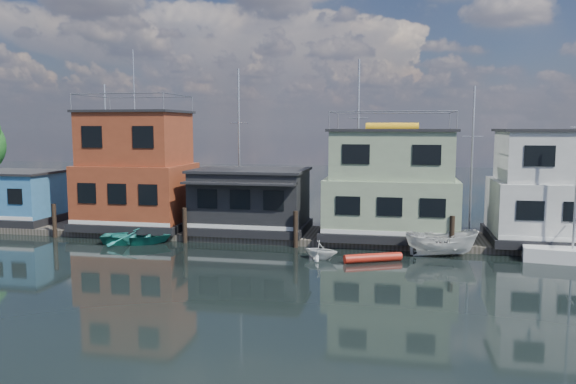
% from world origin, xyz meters
% --- Properties ---
extents(ground, '(160.00, 160.00, 0.00)m').
position_xyz_m(ground, '(0.00, 0.00, 0.00)').
color(ground, black).
rests_on(ground, ground).
extents(dock, '(48.00, 5.00, 0.40)m').
position_xyz_m(dock, '(0.00, 12.00, 0.20)').
color(dock, '#595147').
rests_on(dock, ground).
extents(houseboat_blue, '(6.40, 4.90, 3.66)m').
position_xyz_m(houseboat_blue, '(-18.00, 12.00, 2.21)').
color(houseboat_blue, black).
rests_on(houseboat_blue, dock).
extents(houseboat_red, '(7.40, 5.90, 11.86)m').
position_xyz_m(houseboat_red, '(-8.50, 12.00, 4.10)').
color(houseboat_red, black).
rests_on(houseboat_red, dock).
extents(houseboat_dark, '(7.40, 6.10, 4.06)m').
position_xyz_m(houseboat_dark, '(-0.50, 11.98, 2.42)').
color(houseboat_dark, black).
rests_on(houseboat_dark, dock).
extents(houseboat_green, '(8.40, 5.90, 7.03)m').
position_xyz_m(houseboat_green, '(8.50, 12.00, 3.55)').
color(houseboat_green, black).
rests_on(houseboat_green, dock).
extents(houseboat_white, '(8.40, 5.90, 6.66)m').
position_xyz_m(houseboat_white, '(18.50, 12.00, 3.54)').
color(houseboat_white, black).
rests_on(houseboat_white, dock).
extents(pilings, '(42.28, 0.28, 2.20)m').
position_xyz_m(pilings, '(-0.33, 9.20, 1.10)').
color(pilings, '#2D2116').
rests_on(pilings, ground).
extents(background_masts, '(36.40, 0.16, 12.00)m').
position_xyz_m(background_masts, '(4.76, 18.00, 5.55)').
color(background_masts, silver).
rests_on(background_masts, ground).
extents(dinghy_teal, '(4.84, 3.96, 0.88)m').
position_xyz_m(dinghy_teal, '(-6.84, 8.40, 0.44)').
color(dinghy_teal, teal).
rests_on(dinghy_teal, ground).
extents(red_kayak, '(3.10, 1.75, 0.47)m').
position_xyz_m(red_kayak, '(7.72, 6.43, 0.23)').
color(red_kayak, '#AA1F12').
rests_on(red_kayak, ground).
extents(dinghy_white, '(2.34, 2.16, 1.03)m').
position_xyz_m(dinghy_white, '(4.88, 6.54, 0.52)').
color(dinghy_white, white).
rests_on(dinghy_white, ground).
extents(day_sailer, '(5.07, 2.33, 7.71)m').
position_xyz_m(day_sailer, '(18.12, 8.37, 0.44)').
color(day_sailer, silver).
rests_on(day_sailer, ground).
extents(motorboat, '(4.10, 1.88, 1.54)m').
position_xyz_m(motorboat, '(11.40, 8.47, 0.77)').
color(motorboat, silver).
rests_on(motorboat, ground).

